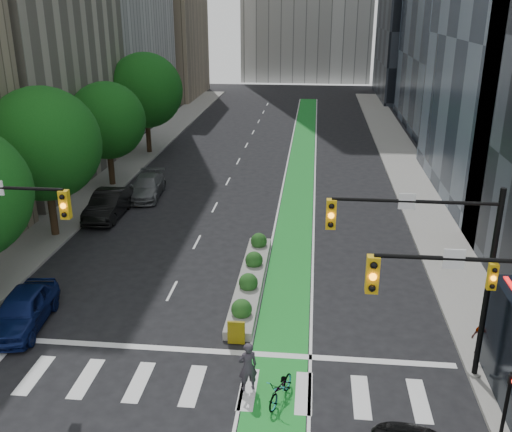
% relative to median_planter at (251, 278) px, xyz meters
% --- Properties ---
extents(ground, '(160.00, 160.00, 0.00)m').
position_rel_median_planter_xyz_m(ground, '(-1.20, -7.04, -0.37)').
color(ground, black).
rests_on(ground, ground).
extents(sidewalk_left, '(3.60, 90.00, 0.15)m').
position_rel_median_planter_xyz_m(sidewalk_left, '(-13.00, 17.96, -0.30)').
color(sidewalk_left, gray).
rests_on(sidewalk_left, ground).
extents(sidewalk_right, '(3.60, 90.00, 0.15)m').
position_rel_median_planter_xyz_m(sidewalk_right, '(10.60, 17.96, -0.30)').
color(sidewalk_right, gray).
rests_on(sidewalk_right, ground).
extents(bike_lane_paint, '(2.20, 70.00, 0.01)m').
position_rel_median_planter_xyz_m(bike_lane_paint, '(1.80, 22.96, -0.37)').
color(bike_lane_paint, '#198929').
rests_on(bike_lane_paint, ground).
extents(building_tan_far, '(14.00, 16.00, 26.00)m').
position_rel_median_planter_xyz_m(building_tan_far, '(-21.20, 58.96, 12.63)').
color(building_tan_far, tan).
rests_on(building_tan_far, ground).
extents(tree_mid, '(6.40, 6.40, 8.78)m').
position_rel_median_planter_xyz_m(tree_mid, '(-12.20, 4.96, 5.20)').
color(tree_mid, black).
rests_on(tree_mid, ground).
extents(tree_midfar, '(5.60, 5.60, 7.76)m').
position_rel_median_planter_xyz_m(tree_midfar, '(-12.20, 14.96, 4.57)').
color(tree_midfar, black).
rests_on(tree_midfar, ground).
extents(tree_far, '(6.60, 6.60, 9.00)m').
position_rel_median_planter_xyz_m(tree_far, '(-12.20, 24.96, 5.32)').
color(tree_far, black).
rests_on(tree_far, ground).
extents(signal_right, '(5.82, 0.51, 7.20)m').
position_rel_median_planter_xyz_m(signal_right, '(7.47, -6.57, 4.43)').
color(signal_right, black).
rests_on(signal_right, ground).
extents(signal_far_right, '(4.82, 0.51, 7.20)m').
position_rel_median_planter_xyz_m(signal_far_right, '(7.78, -11.07, 4.38)').
color(signal_far_right, black).
rests_on(signal_far_right, ground).
extents(median_planter, '(1.20, 10.26, 1.10)m').
position_rel_median_planter_xyz_m(median_planter, '(0.00, 0.00, 0.00)').
color(median_planter, gray).
rests_on(median_planter, ground).
extents(ped_signal_post, '(0.32, 0.43, 2.46)m').
position_rel_median_planter_xyz_m(ped_signal_post, '(9.10, -9.62, 1.21)').
color(ped_signal_post, black).
rests_on(ped_signal_post, ground).
extents(bicycle, '(1.23, 1.99, 0.99)m').
position_rel_median_planter_xyz_m(bicycle, '(2.01, -8.50, 0.12)').
color(bicycle, gray).
rests_on(bicycle, ground).
extents(cyclist, '(0.83, 0.71, 1.92)m').
position_rel_median_planter_xyz_m(cyclist, '(0.80, -8.04, 0.59)').
color(cyclist, '#36313B').
rests_on(cyclist, ground).
extents(parked_car_left_near, '(2.37, 4.90, 1.61)m').
position_rel_median_planter_xyz_m(parked_car_left_near, '(-9.17, -4.80, 0.43)').
color(parked_car_left_near, '#0D1950').
rests_on(parked_car_left_near, ground).
extents(parked_car_left_mid, '(1.85, 5.20, 1.71)m').
position_rel_median_planter_xyz_m(parked_car_left_mid, '(-10.15, 8.44, 0.48)').
color(parked_car_left_mid, black).
rests_on(parked_car_left_mid, ground).
extents(parked_car_left_far, '(2.51, 5.30, 1.49)m').
position_rel_median_planter_xyz_m(parked_car_left_far, '(-8.87, 12.71, 0.38)').
color(parked_car_left_far, '#56595B').
rests_on(parked_car_left_far, ground).
extents(pedestrian_far, '(1.13, 0.72, 1.79)m').
position_rel_median_planter_xyz_m(pedestrian_far, '(9.59, -5.23, 0.67)').
color(pedestrian_far, gray).
rests_on(pedestrian_far, sidewalk_right).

